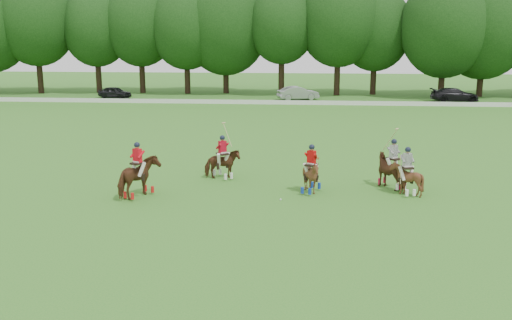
# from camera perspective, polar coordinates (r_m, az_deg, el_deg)

# --- Properties ---
(ground) EXTENTS (180.00, 180.00, 0.00)m
(ground) POSITION_cam_1_polar(r_m,az_deg,el_deg) (22.42, -3.50, -5.73)
(ground) COLOR #2B7421
(ground) RESTS_ON ground
(tree_line) EXTENTS (117.98, 14.32, 14.75)m
(tree_line) POSITION_cam_1_polar(r_m,az_deg,el_deg) (69.19, 2.85, 13.33)
(tree_line) COLOR black
(tree_line) RESTS_ON ground
(boundary_rail) EXTENTS (120.00, 0.10, 0.44)m
(boundary_rail) POSITION_cam_1_polar(r_m,az_deg,el_deg) (59.54, 2.09, 5.79)
(boundary_rail) COLOR white
(boundary_rail) RESTS_ON ground
(car_left) EXTENTS (4.15, 2.59, 1.32)m
(car_left) POSITION_cam_1_polar(r_m,az_deg,el_deg) (67.61, -13.94, 6.59)
(car_left) COLOR black
(car_left) RESTS_ON ground
(car_mid) EXTENTS (4.82, 3.02, 1.50)m
(car_mid) POSITION_cam_1_polar(r_m,az_deg,el_deg) (63.87, 4.22, 6.68)
(car_mid) COLOR #A1A1A7
(car_mid) RESTS_ON ground
(car_right) EXTENTS (5.19, 2.42, 1.47)m
(car_right) POSITION_cam_1_polar(r_m,az_deg,el_deg) (65.77, 19.25, 6.18)
(car_right) COLOR black
(car_right) RESTS_ON ground
(polo_red_a) EXTENTS (1.76, 2.29, 2.45)m
(polo_red_a) POSITION_cam_1_polar(r_m,az_deg,el_deg) (25.42, -11.68, -1.68)
(polo_red_a) COLOR #482813
(polo_red_a) RESTS_ON ground
(polo_red_b) EXTENTS (1.89, 1.87, 2.71)m
(polo_red_b) POSITION_cam_1_polar(r_m,az_deg,el_deg) (28.22, -3.36, -0.35)
(polo_red_b) COLOR #482813
(polo_red_b) RESTS_ON ground
(polo_red_c) EXTENTS (1.65, 1.72, 2.22)m
(polo_red_c) POSITION_cam_1_polar(r_m,az_deg,el_deg) (25.71, 5.54, -1.58)
(polo_red_c) COLOR #482813
(polo_red_c) RESTS_ON ground
(polo_stripe_a) EXTENTS (1.92, 1.96, 2.84)m
(polo_stripe_a) POSITION_cam_1_polar(r_m,az_deg,el_deg) (27.20, 13.50, -1.01)
(polo_stripe_a) COLOR #482813
(polo_stripe_a) RESTS_ON ground
(polo_stripe_b) EXTENTS (1.44, 1.55, 2.16)m
(polo_stripe_b) POSITION_cam_1_polar(r_m,az_deg,el_deg) (26.19, 14.80, -1.74)
(polo_stripe_b) COLOR #482813
(polo_stripe_b) RESTS_ON ground
(polo_ball) EXTENTS (0.09, 0.09, 0.09)m
(polo_ball) POSITION_cam_1_polar(r_m,az_deg,el_deg) (24.58, 2.48, -3.98)
(polo_ball) COLOR white
(polo_ball) RESTS_ON ground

